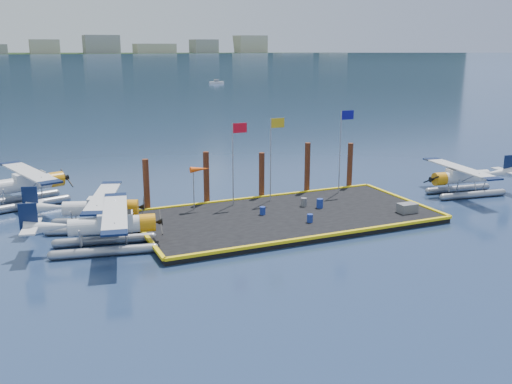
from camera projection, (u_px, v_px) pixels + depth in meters
ground at (287, 220)px, 39.57m from camera, size 4000.00×4000.00×0.00m
dock at (287, 217)px, 39.52m from camera, size 20.00×10.00×0.40m
dock_bumpers at (287, 213)px, 39.45m from camera, size 20.25×10.25×0.18m
far_backdrop at (95, 47)px, 1672.56m from camera, size 3050.00×2050.00×810.00m
seaplane_a at (110, 228)px, 33.49m from camera, size 8.10×8.85×3.13m
seaplane_b at (99, 210)px, 37.22m from camera, size 7.86×8.40×3.01m
seaplane_c at (25, 186)px, 42.86m from camera, size 8.94×9.60×3.42m
seaplane_d at (463, 179)px, 45.83m from camera, size 7.86×8.68×3.07m
drum_0 at (263, 211)px, 39.41m from camera, size 0.39×0.39×0.55m
drum_2 at (320, 203)px, 41.04m from camera, size 0.47×0.47×0.67m
drum_3 at (310, 218)px, 37.70m from camera, size 0.39×0.39×0.55m
drum_5 at (304, 202)px, 41.47m from camera, size 0.43×0.43×0.61m
crate at (407, 208)px, 39.90m from camera, size 1.29×0.86×0.64m
flagpole_red at (235, 151)px, 40.96m from camera, size 1.14×0.08×6.00m
flagpole_yellow at (273, 147)px, 42.09m from camera, size 1.14×0.08×6.20m
flagpole_blue at (343, 139)px, 44.37m from camera, size 1.14×0.08×6.50m
windsock at (200, 170)px, 40.20m from camera, size 1.40×0.44×3.12m
piling_0 at (146, 187)px, 40.58m from camera, size 0.44×0.44×4.00m
piling_1 at (206, 180)px, 42.29m from camera, size 0.44×0.44×4.20m
piling_2 at (262, 177)px, 44.09m from camera, size 0.44×0.44×3.80m
piling_3 at (307, 169)px, 45.57m from camera, size 0.44×0.44×4.30m
piling_4 at (350, 167)px, 47.16m from camera, size 0.44×0.44×4.00m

